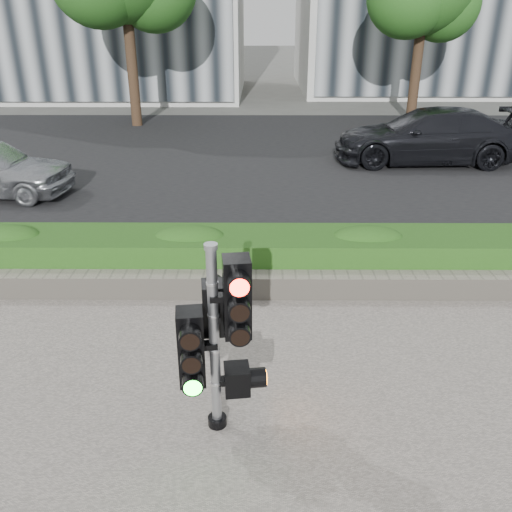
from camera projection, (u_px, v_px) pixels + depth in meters
name	position (u px, v px, depth m)	size (l,w,h in m)	color
ground	(272.00, 378.00, 6.15)	(120.00, 120.00, 0.00)	#51514C
road	(264.00, 157.00, 15.23)	(60.00, 13.00, 0.02)	black
curb	(268.00, 257.00, 8.99)	(60.00, 0.25, 0.12)	gray
stone_wall	(269.00, 285.00, 7.79)	(12.00, 0.32, 0.34)	gray
hedge	(269.00, 255.00, 8.31)	(12.00, 1.00, 0.68)	#43892A
traffic_signal	(217.00, 330.00, 5.00)	(0.70, 0.54, 1.97)	black
car_dark	(428.00, 136.00, 14.41)	(1.99, 4.89, 1.42)	black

